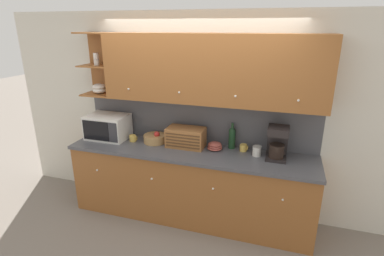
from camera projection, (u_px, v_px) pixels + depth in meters
The scene contains 14 objects.
ground_plane at pixel (197, 202), 4.32m from camera, with size 24.00×24.00×0.00m, color slate.
wall_back at pixel (198, 116), 3.92m from camera, with size 5.47×0.06×2.60m.
counter_unit at pixel (190, 184), 3.88m from camera, with size 3.09×0.67×0.95m.
backsplash_panel at pixel (197, 121), 3.91m from camera, with size 3.07×0.01×0.59m.
upper_cabinets at pixel (207, 69), 3.49m from camera, with size 3.07×0.35×0.81m.
microwave at pixel (108, 127), 4.08m from camera, with size 0.55×0.39×0.33m.
mug_blue_second at pixel (133, 138), 4.01m from camera, with size 0.10×0.09×0.09m.
fruit_basket at pixel (155, 138), 3.97m from camera, with size 0.30×0.30×0.16m.
bread_box at pixel (186, 137), 3.81m from camera, with size 0.48×0.27×0.25m.
bowl_stack_on_counter at pixel (215, 146), 3.74m from camera, with size 0.19×0.19×0.09m.
wine_bottle at pixel (232, 137), 3.75m from camera, with size 0.08×0.08×0.33m.
mug at pixel (244, 148), 3.69m from camera, with size 0.10×0.09×0.09m.
storage_canister at pixel (257, 151), 3.55m from camera, with size 0.11×0.11×0.12m.
coffee_maker at pixel (277, 142), 3.45m from camera, with size 0.23×0.25×0.39m.
Camera 1 is at (1.06, -3.58, 2.42)m, focal length 28.00 mm.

